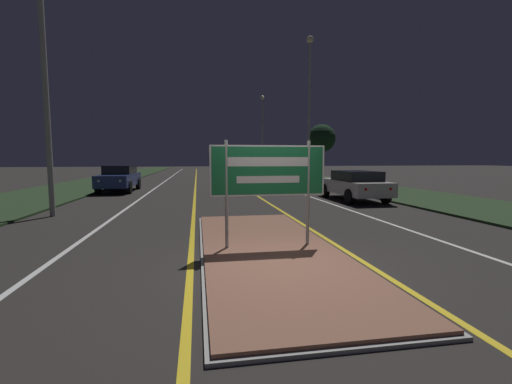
{
  "coord_description": "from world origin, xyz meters",
  "views": [
    {
      "loc": [
        -1.45,
        -5.83,
        1.94
      ],
      "look_at": [
        0.0,
        2.63,
        1.1
      ],
      "focal_mm": 24.0,
      "sensor_mm": 36.0,
      "label": 1
    }
  ],
  "objects_px": {
    "car_receding_3": "(225,167)",
    "car_receding_0": "(354,185)",
    "car_approaching_0": "(120,178)",
    "car_receding_1": "(288,173)",
    "streetlight_right_far": "(262,128)",
    "car_receding_2": "(259,168)",
    "streetlight_right_near": "(309,95)",
    "highway_sign": "(268,174)"
  },
  "relations": [
    {
      "from": "streetlight_right_near",
      "to": "car_receding_0",
      "type": "height_order",
      "value": "streetlight_right_near"
    },
    {
      "from": "car_receding_1",
      "to": "car_receding_2",
      "type": "bearing_deg",
      "value": 91.95
    },
    {
      "from": "car_receding_2",
      "to": "car_receding_3",
      "type": "distance_m",
      "value": 9.63
    },
    {
      "from": "highway_sign",
      "to": "car_receding_0",
      "type": "bearing_deg",
      "value": 54.04
    },
    {
      "from": "car_receding_3",
      "to": "car_receding_0",
      "type": "bearing_deg",
      "value": -84.29
    },
    {
      "from": "streetlight_right_near",
      "to": "car_approaching_0",
      "type": "height_order",
      "value": "streetlight_right_near"
    },
    {
      "from": "streetlight_right_far",
      "to": "car_receding_1",
      "type": "bearing_deg",
      "value": -90.58
    },
    {
      "from": "streetlight_right_far",
      "to": "car_approaching_0",
      "type": "xyz_separation_m",
      "value": [
        -12.17,
        -18.74,
        -4.76
      ]
    },
    {
      "from": "highway_sign",
      "to": "streetlight_right_near",
      "type": "distance_m",
      "value": 18.6
    },
    {
      "from": "streetlight_right_near",
      "to": "car_receding_2",
      "type": "xyz_separation_m",
      "value": [
        -0.8,
        15.64,
        -5.64
      ]
    },
    {
      "from": "car_receding_2",
      "to": "car_approaching_0",
      "type": "distance_m",
      "value": 21.52
    },
    {
      "from": "streetlight_right_far",
      "to": "car_receding_1",
      "type": "distance_m",
      "value": 13.25
    },
    {
      "from": "car_receding_0",
      "to": "car_receding_2",
      "type": "bearing_deg",
      "value": 90.22
    },
    {
      "from": "streetlight_right_near",
      "to": "streetlight_right_far",
      "type": "distance_m",
      "value": 16.31
    },
    {
      "from": "highway_sign",
      "to": "car_receding_0",
      "type": "xyz_separation_m",
      "value": [
        5.74,
        7.92,
        -0.89
      ]
    },
    {
      "from": "streetlight_right_far",
      "to": "car_approaching_0",
      "type": "distance_m",
      "value": 22.84
    },
    {
      "from": "car_approaching_0",
      "to": "car_receding_2",
      "type": "bearing_deg",
      "value": 57.24
    },
    {
      "from": "car_receding_0",
      "to": "car_receding_1",
      "type": "bearing_deg",
      "value": 88.64
    },
    {
      "from": "car_receding_1",
      "to": "car_receding_3",
      "type": "relative_size",
      "value": 1.0
    },
    {
      "from": "car_receding_3",
      "to": "car_receding_2",
      "type": "bearing_deg",
      "value": -70.2
    },
    {
      "from": "car_approaching_0",
      "to": "car_receding_3",
      "type": "bearing_deg",
      "value": 72.85
    },
    {
      "from": "car_receding_1",
      "to": "car_approaching_0",
      "type": "height_order",
      "value": "car_approaching_0"
    },
    {
      "from": "car_receding_1",
      "to": "car_approaching_0",
      "type": "relative_size",
      "value": 0.88
    },
    {
      "from": "streetlight_right_near",
      "to": "highway_sign",
      "type": "bearing_deg",
      "value": -111.02
    },
    {
      "from": "streetlight_right_far",
      "to": "car_receding_2",
      "type": "xyz_separation_m",
      "value": [
        -0.52,
        -0.64,
        -4.79
      ]
    },
    {
      "from": "streetlight_right_near",
      "to": "streetlight_right_far",
      "type": "height_order",
      "value": "streetlight_right_near"
    },
    {
      "from": "car_receding_0",
      "to": "highway_sign",
      "type": "bearing_deg",
      "value": -125.96
    },
    {
      "from": "streetlight_right_far",
      "to": "car_approaching_0",
      "type": "height_order",
      "value": "streetlight_right_far"
    },
    {
      "from": "car_receding_3",
      "to": "car_receding_1",
      "type": "bearing_deg",
      "value": -80.0
    },
    {
      "from": "car_receding_2",
      "to": "streetlight_right_far",
      "type": "bearing_deg",
      "value": 50.63
    },
    {
      "from": "car_receding_0",
      "to": "car_approaching_0",
      "type": "relative_size",
      "value": 0.94
    },
    {
      "from": "car_receding_0",
      "to": "car_receding_3",
      "type": "relative_size",
      "value": 1.08
    },
    {
      "from": "car_receding_1",
      "to": "car_receding_3",
      "type": "xyz_separation_m",
      "value": [
        -3.66,
        20.76,
        -0.03
      ]
    },
    {
      "from": "car_receding_1",
      "to": "car_approaching_0",
      "type": "xyz_separation_m",
      "value": [
        -12.04,
        -6.4,
        0.09
      ]
    },
    {
      "from": "highway_sign",
      "to": "car_approaching_0",
      "type": "height_order",
      "value": "highway_sign"
    },
    {
      "from": "car_receding_0",
      "to": "car_receding_1",
      "type": "height_order",
      "value": "car_receding_0"
    },
    {
      "from": "highway_sign",
      "to": "car_receding_0",
      "type": "distance_m",
      "value": 9.82
    },
    {
      "from": "car_receding_1",
      "to": "car_receding_2",
      "type": "distance_m",
      "value": 11.7
    },
    {
      "from": "streetlight_right_far",
      "to": "car_receding_2",
      "type": "distance_m",
      "value": 4.86
    },
    {
      "from": "highway_sign",
      "to": "streetlight_right_near",
      "type": "bearing_deg",
      "value": 68.98
    },
    {
      "from": "highway_sign",
      "to": "car_receding_3",
      "type": "relative_size",
      "value": 0.58
    },
    {
      "from": "highway_sign",
      "to": "car_receding_3",
      "type": "distance_m",
      "value": 41.56
    }
  ]
}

